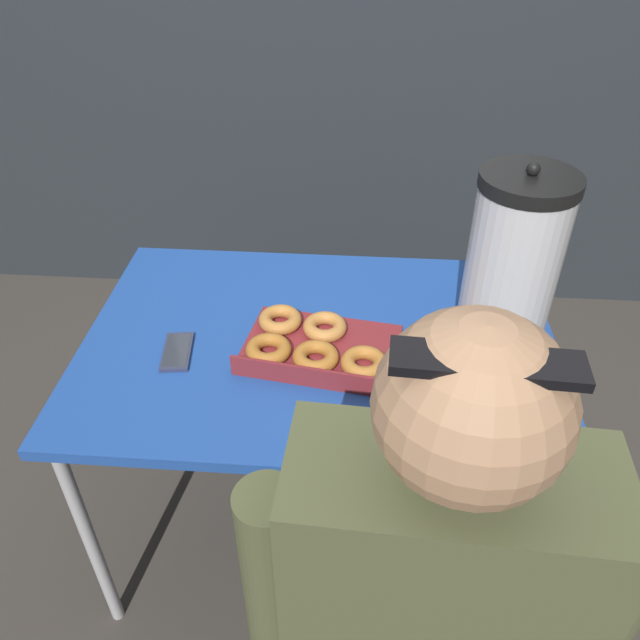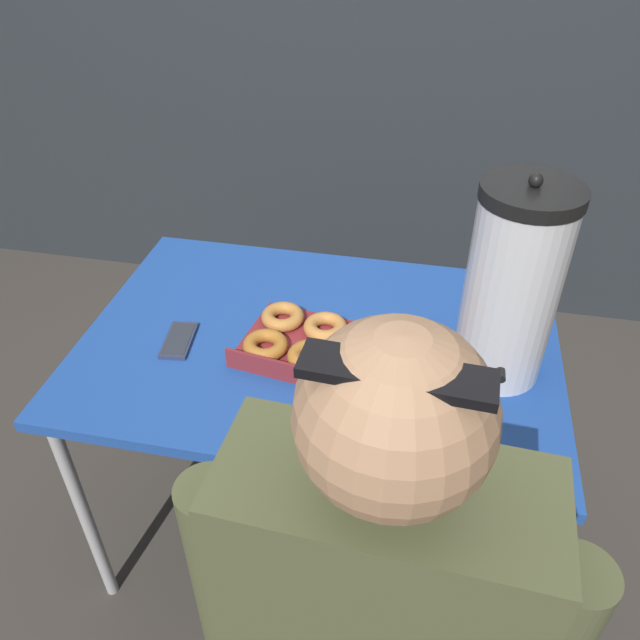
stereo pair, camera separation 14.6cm
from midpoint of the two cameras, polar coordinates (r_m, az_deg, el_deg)
ground_plane at (r=2.03m, az=-2.23°, el=-17.72°), size 12.00×12.00×0.00m
folding_table at (r=1.53m, az=-2.81°, el=-3.38°), size 1.13×0.78×0.71m
donut_box at (r=1.45m, az=-3.40°, el=-2.53°), size 0.39×0.30×0.05m
coffee_urn at (r=1.37m, az=14.14°, el=4.13°), size 0.20×0.23×0.47m
cell_phone at (r=1.51m, az=-15.66°, el=-2.91°), size 0.08×0.14×0.01m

